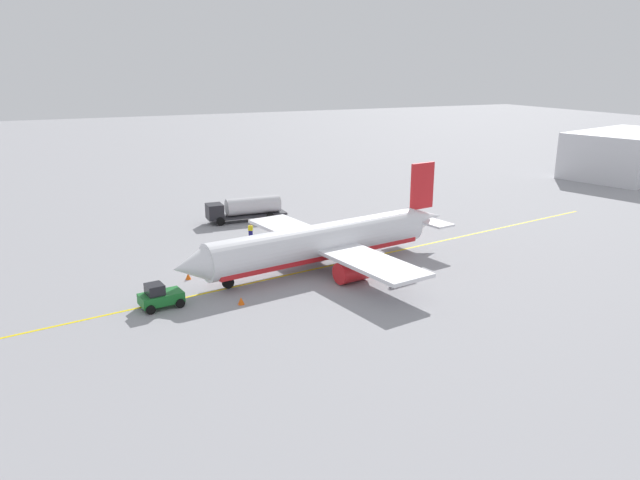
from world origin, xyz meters
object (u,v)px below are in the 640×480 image
pushback_tug (160,296)px  refueling_worker (251,231)px  safety_cone_wingtip (241,301)px  safety_cone_nose (188,276)px  airplane (324,242)px  fuel_tanker (246,208)px

pushback_tug → refueling_worker: pushback_tug is taller
pushback_tug → safety_cone_wingtip: pushback_tug is taller
safety_cone_nose → pushback_tug: bearing=58.0°
refueling_worker → safety_cone_nose: refueling_worker is taller
safety_cone_wingtip → refueling_worker: bearing=-110.6°
airplane → refueling_worker: airplane is taller
refueling_worker → safety_cone_nose: 15.49m
refueling_worker → safety_cone_wingtip: (7.47, 19.91, -0.48)m
pushback_tug → safety_cone_wingtip: 6.95m
airplane → refueling_worker: size_ratio=19.11×
fuel_tanker → refueling_worker: fuel_tanker is taller
airplane → fuel_tanker: airplane is taller
safety_cone_nose → safety_cone_wingtip: (-2.77, 8.30, 0.02)m
safety_cone_wingtip → safety_cone_nose: bearing=-71.6°
safety_cone_nose → safety_cone_wingtip: bearing=108.4°
pushback_tug → safety_cone_nose: (-3.77, -6.04, -0.69)m
refueling_worker → pushback_tug: bearing=51.6°
safety_cone_nose → safety_cone_wingtip: size_ratio=0.93×
pushback_tug → safety_cone_nose: bearing=-122.0°
airplane → refueling_worker: 14.34m
pushback_tug → airplane: bearing=-167.6°
fuel_tanker → pushback_tug: (15.99, 25.60, -0.72)m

